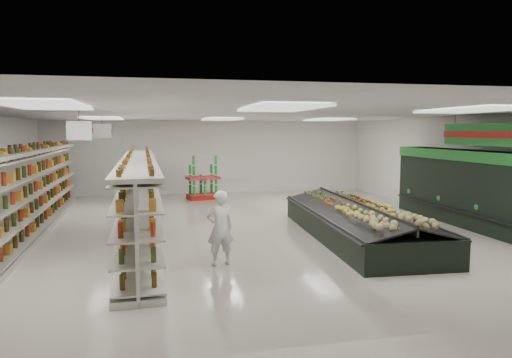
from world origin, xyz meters
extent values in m
plane|color=beige|center=(0.00, 0.00, 0.00)|extent=(16.00, 16.00, 0.00)
cube|color=white|center=(0.00, 0.00, 3.20)|extent=(14.00, 16.00, 0.02)
cube|color=white|center=(0.00, 8.00, 1.60)|extent=(14.00, 0.02, 3.20)
cube|color=white|center=(0.00, -8.00, 1.60)|extent=(14.00, 0.02, 3.20)
cube|color=white|center=(7.00, 0.00, 1.60)|extent=(0.02, 16.00, 3.20)
cube|color=black|center=(6.55, -1.50, 1.10)|extent=(0.80, 8.00, 2.20)
cube|color=#1F7627|center=(6.53, -1.50, 2.05)|extent=(0.85, 8.00, 0.30)
cube|color=black|center=(6.30, -1.50, 0.55)|extent=(0.55, 7.80, 0.15)
cube|color=silver|center=(6.40, -1.50, 1.35)|extent=(0.45, 7.70, 0.03)
cube|color=silver|center=(6.40, -1.50, 1.65)|extent=(0.45, 7.70, 0.03)
cube|color=white|center=(-3.80, -2.00, 2.75)|extent=(0.50, 0.06, 0.40)
cube|color=#A21812|center=(-3.80, -2.00, 2.75)|extent=(0.52, 0.02, 0.12)
cylinder|color=black|center=(-3.80, -2.00, 3.05)|extent=(0.01, 0.01, 0.50)
cube|color=white|center=(-3.80, 2.00, 2.75)|extent=(0.50, 0.06, 0.40)
cube|color=#A21812|center=(-3.80, 2.00, 2.75)|extent=(0.52, 0.02, 0.12)
cylinder|color=black|center=(-3.80, 2.00, 3.05)|extent=(0.01, 0.01, 0.50)
cube|color=#1F7627|center=(6.25, -1.50, 2.65)|extent=(0.10, 3.20, 0.60)
cube|color=#A21812|center=(6.19, -1.50, 2.65)|extent=(0.03, 3.20, 0.18)
cylinder|color=black|center=(6.25, -0.30, 3.05)|extent=(0.01, 0.01, 0.50)
cube|color=silver|center=(-5.63, 0.13, 0.07)|extent=(1.44, 13.06, 0.13)
cube|color=silver|center=(-5.63, 0.13, 1.09)|extent=(0.53, 13.02, 2.17)
cube|color=silver|center=(-5.63, 0.13, 2.22)|extent=(1.44, 13.06, 0.09)
cube|color=silver|center=(-5.88, 0.12, 0.20)|extent=(0.94, 12.93, 0.03)
cube|color=silver|center=(-5.88, 0.12, 0.67)|extent=(0.94, 12.93, 0.03)
cube|color=silver|center=(-5.88, 0.12, 1.15)|extent=(0.94, 12.93, 0.03)
cube|color=silver|center=(-5.88, 0.12, 1.62)|extent=(0.94, 12.93, 0.03)
cube|color=silver|center=(-5.88, 0.12, 2.10)|extent=(0.94, 12.93, 0.03)
cube|color=silver|center=(-5.38, 0.14, 0.20)|extent=(0.94, 12.93, 0.03)
cube|color=silver|center=(-5.38, 0.14, 0.67)|extent=(0.94, 12.93, 0.03)
cube|color=silver|center=(-5.38, 0.14, 1.15)|extent=(0.94, 12.93, 0.03)
cube|color=silver|center=(-5.38, 0.14, 1.62)|extent=(0.94, 12.93, 0.03)
cube|color=silver|center=(-5.38, 0.14, 2.10)|extent=(0.94, 12.93, 0.03)
cube|color=silver|center=(-2.73, 0.76, 0.06)|extent=(1.24, 11.69, 0.12)
cube|color=silver|center=(-2.73, 0.76, 0.97)|extent=(0.42, 11.67, 1.94)
cube|color=silver|center=(-2.73, 0.76, 1.98)|extent=(1.24, 11.69, 0.08)
cube|color=silver|center=(-2.96, 0.76, 0.18)|extent=(0.79, 11.58, 0.03)
cube|color=silver|center=(-2.96, 0.76, 0.60)|extent=(0.79, 11.58, 0.03)
cube|color=silver|center=(-2.96, 0.76, 1.03)|extent=(0.79, 11.58, 0.03)
cube|color=silver|center=(-2.96, 0.76, 1.45)|extent=(0.79, 11.58, 0.03)
cube|color=silver|center=(-2.96, 0.76, 1.88)|extent=(0.79, 11.58, 0.03)
cube|color=silver|center=(-2.51, 0.77, 0.18)|extent=(0.79, 11.58, 0.03)
cube|color=silver|center=(-2.51, 0.77, 0.60)|extent=(0.79, 11.58, 0.03)
cube|color=silver|center=(-2.51, 0.77, 1.03)|extent=(0.79, 11.58, 0.03)
cube|color=silver|center=(-2.51, 0.77, 1.45)|extent=(0.79, 11.58, 0.03)
cube|color=silver|center=(-2.51, 0.77, 1.88)|extent=(0.79, 11.58, 0.03)
cube|color=black|center=(2.77, -1.33, 0.32)|extent=(2.49, 6.42, 0.63)
cube|color=#262626|center=(1.72, -1.27, 0.65)|extent=(0.38, 6.31, 0.05)
cube|color=#262626|center=(3.81, -1.38, 0.65)|extent=(0.38, 6.31, 0.05)
cube|color=black|center=(2.21, -1.30, 0.74)|extent=(1.48, 6.28, 0.32)
cube|color=black|center=(3.33, -1.36, 0.74)|extent=(1.48, 6.28, 0.32)
cube|color=#262626|center=(2.77, -1.33, 0.83)|extent=(0.37, 6.22, 0.23)
cube|color=#A21812|center=(-0.46, 6.25, 0.10)|extent=(1.35, 1.03, 0.20)
cube|color=red|center=(-0.46, 6.25, 0.86)|extent=(1.41, 1.09, 0.10)
imported|color=white|center=(-1.00, -3.03, 0.77)|extent=(0.62, 0.46, 1.55)
imported|color=tan|center=(-2.80, 3.74, 0.78)|extent=(0.48, 0.76, 1.55)
camera|label=1|loc=(-2.20, -12.12, 2.74)|focal=32.00mm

